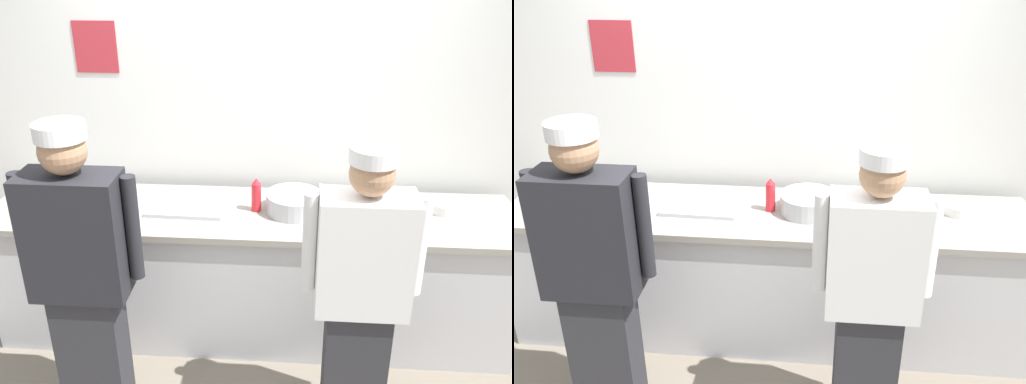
% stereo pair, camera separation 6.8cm
% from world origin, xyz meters
% --- Properties ---
extents(ground_plane, '(9.00, 9.00, 0.00)m').
position_xyz_m(ground_plane, '(0.00, 0.00, 0.00)').
color(ground_plane, slate).
extents(wall_back, '(5.11, 0.11, 2.86)m').
position_xyz_m(wall_back, '(-0.00, 0.87, 1.43)').
color(wall_back, white).
rests_on(wall_back, ground).
extents(prep_counter, '(3.26, 0.72, 0.88)m').
position_xyz_m(prep_counter, '(0.00, 0.38, 0.44)').
color(prep_counter, silver).
rests_on(prep_counter, ground).
extents(chef_near_left, '(0.61, 0.24, 1.68)m').
position_xyz_m(chef_near_left, '(-0.78, -0.41, 0.90)').
color(chef_near_left, '#2D2D33').
rests_on(chef_near_left, ground).
extents(chef_center, '(0.58, 0.24, 1.59)m').
position_xyz_m(chef_center, '(0.59, -0.38, 0.85)').
color(chef_center, '#2D2D33').
rests_on(chef_center, ground).
extents(plate_stack_front, '(0.22, 0.22, 0.06)m').
position_xyz_m(plate_stack_front, '(1.18, 0.48, 0.91)').
color(plate_stack_front, white).
rests_on(plate_stack_front, prep_counter).
extents(plate_stack_rear, '(0.24, 0.24, 0.07)m').
position_xyz_m(plate_stack_rear, '(0.58, 0.27, 0.92)').
color(plate_stack_rear, white).
rests_on(plate_stack_rear, prep_counter).
extents(mixing_bowl_steel, '(0.35, 0.35, 0.12)m').
position_xyz_m(mixing_bowl_steel, '(0.26, 0.40, 0.94)').
color(mixing_bowl_steel, '#B7BABF').
rests_on(mixing_bowl_steel, prep_counter).
extents(sheet_tray, '(0.48, 0.32, 0.02)m').
position_xyz_m(sheet_tray, '(-0.41, 0.39, 0.90)').
color(sheet_tray, '#B7BABF').
rests_on(sheet_tray, prep_counter).
extents(squeeze_bottle_primary, '(0.06, 0.06, 0.21)m').
position_xyz_m(squeeze_bottle_primary, '(0.02, 0.39, 0.99)').
color(squeeze_bottle_primary, red).
rests_on(squeeze_bottle_primary, prep_counter).
extents(ramekin_orange_sauce, '(0.08, 0.08, 0.04)m').
position_xyz_m(ramekin_orange_sauce, '(-0.77, 0.19, 0.91)').
color(ramekin_orange_sauce, white).
rests_on(ramekin_orange_sauce, prep_counter).
extents(ramekin_red_sauce, '(0.10, 0.10, 0.04)m').
position_xyz_m(ramekin_red_sauce, '(-1.21, 0.45, 0.91)').
color(ramekin_red_sauce, white).
rests_on(ramekin_red_sauce, prep_counter).
extents(ramekin_yellow_sauce, '(0.10, 0.10, 0.04)m').
position_xyz_m(ramekin_yellow_sauce, '(-0.91, 0.28, 0.91)').
color(ramekin_yellow_sauce, white).
rests_on(ramekin_yellow_sauce, prep_counter).
extents(deli_cup, '(0.09, 0.09, 0.09)m').
position_xyz_m(deli_cup, '(-0.80, 0.33, 0.93)').
color(deli_cup, white).
rests_on(deli_cup, prep_counter).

